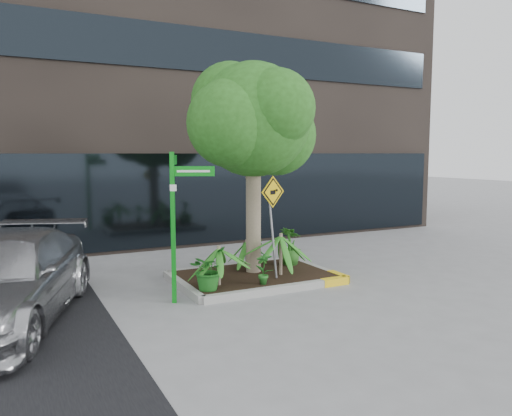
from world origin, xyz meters
name	(u,v)px	position (x,y,z in m)	size (l,w,h in m)	color
ground	(252,285)	(0.00, 0.00, 0.00)	(80.00, 80.00, 0.00)	gray
building	(155,14)	(0.50, 8.50, 7.50)	(18.00, 8.00, 15.00)	#2D2621
planter	(256,276)	(0.23, 0.27, 0.10)	(3.35, 2.36, 0.15)	#9E9E99
tree	(253,120)	(0.27, 0.51, 3.41)	(3.11, 2.76, 4.66)	gray
palm_front	(281,236)	(0.66, -0.03, 0.98)	(1.00, 1.00, 1.11)	gray
palm_left	(219,248)	(-0.83, -0.20, 0.87)	(0.87, 0.87, 0.97)	gray
palm_back	(247,241)	(0.31, 0.89, 0.74)	(0.72, 0.72, 0.80)	gray
parked_car	(2,279)	(-4.58, -0.28, 0.71)	(1.99, 4.90, 1.42)	#B5B5BA
shrub_a	(208,269)	(-1.15, -0.42, 0.54)	(0.71, 0.71, 0.79)	#1B5F1B
shrub_b	(290,246)	(1.34, 0.73, 0.58)	(0.49, 0.49, 0.87)	#2C7021
shrub_c	(264,268)	(-0.02, -0.55, 0.47)	(0.34, 0.34, 0.64)	#236D21
shrub_d	(255,250)	(0.62, 1.11, 0.48)	(0.37, 0.37, 0.67)	#295C1A
street_sign_post	(176,210)	(-1.74, -0.43, 1.69)	(0.75, 1.01, 2.73)	#0C8918
cattle_sign	(273,209)	(0.38, -0.16, 1.57)	(0.62, 0.29, 2.10)	slate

